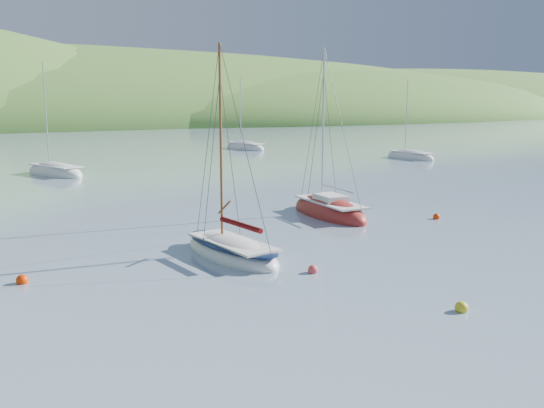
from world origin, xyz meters
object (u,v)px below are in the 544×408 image
sloop_red (329,212)px  distant_sloop_d (410,157)px  distant_sloop_a (55,173)px  daysailer_white (231,251)px  distant_sloop_b (245,148)px

sloop_red → distant_sloop_d: size_ratio=1.11×
distant_sloop_a → distant_sloop_d: size_ratio=1.14×
daysailer_white → distant_sloop_a: bearing=86.7°
distant_sloop_a → distant_sloop_d: (39.48, -3.70, -0.02)m
daysailer_white → distant_sloop_a: distant_sloop_a is taller
daysailer_white → distant_sloop_b: (25.25, 52.09, -0.05)m
sloop_red → distant_sloop_b: (15.98, 46.01, -0.03)m
sloop_red → distant_sloop_a: size_ratio=0.97×
sloop_red → distant_sloop_d: bearing=44.6°
distant_sloop_d → daysailer_white: bearing=-147.0°
daysailer_white → sloop_red: 11.09m
distant_sloop_a → distant_sloop_d: bearing=-27.8°
daysailer_white → distant_sloop_d: size_ratio=1.03×
distant_sloop_b → sloop_red: bearing=-123.0°
sloop_red → daysailer_white: bearing=-144.2°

